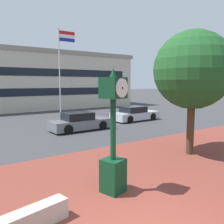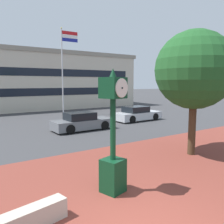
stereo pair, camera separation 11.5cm
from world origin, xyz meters
The scene contains 7 objects.
plaza_brick_paving centered at (0.00, 1.32, 0.00)m, with size 44.00×10.63×0.01m, color brown.
street_clock centered at (0.64, 2.15, 1.62)m, with size 0.76×0.80×3.75m.
plaza_tree centered at (6.07, 3.44, 3.83)m, with size 3.83×3.57×5.71m.
car_street_mid centered at (4.24, 11.41, 0.57)m, with size 4.35×1.86×1.28m.
car_street_far centered at (10.31, 12.60, 0.57)m, with size 4.52×2.06×1.28m.
flagpole_primary centered at (6.35, 19.46, 5.34)m, with size 1.83×0.14×8.84m.
civic_building centered at (3.85, 29.73, 3.71)m, with size 31.31×11.43×7.40m.
Camera 1 is at (-3.35, -3.54, 3.32)m, focal length 37.99 mm.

